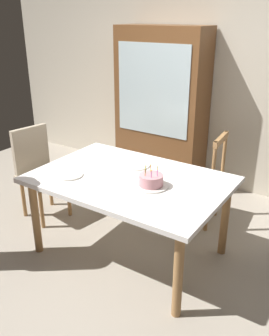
# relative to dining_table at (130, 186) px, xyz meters

# --- Properties ---
(ground) EXTENTS (6.40, 6.40, 0.00)m
(ground) POSITION_rel_dining_table_xyz_m (0.00, 0.00, -0.66)
(ground) COLOR #9E9384
(back_wall) EXTENTS (6.40, 0.10, 2.60)m
(back_wall) POSITION_rel_dining_table_xyz_m (0.00, 1.85, 0.64)
(back_wall) COLOR beige
(back_wall) RESTS_ON ground
(dining_table) EXTENTS (1.62, 1.10, 0.75)m
(dining_table) POSITION_rel_dining_table_xyz_m (0.00, 0.00, 0.00)
(dining_table) COLOR white
(dining_table) RESTS_ON ground
(birthday_cake) EXTENTS (0.28, 0.28, 0.17)m
(birthday_cake) POSITION_rel_dining_table_xyz_m (0.24, -0.04, 0.13)
(birthday_cake) COLOR silver
(birthday_cake) RESTS_ON dining_table
(plate_near_celebrant) EXTENTS (0.22, 0.22, 0.01)m
(plate_near_celebrant) POSITION_rel_dining_table_xyz_m (-0.44, -0.25, 0.09)
(plate_near_celebrant) COLOR silver
(plate_near_celebrant) RESTS_ON dining_table
(plate_far_side) EXTENTS (0.22, 0.22, 0.01)m
(plate_far_side) POSITION_rel_dining_table_xyz_m (-0.08, 0.25, 0.09)
(plate_far_side) COLOR silver
(plate_far_side) RESTS_ON dining_table
(fork_near_celebrant) EXTENTS (0.18, 0.02, 0.01)m
(fork_near_celebrant) POSITION_rel_dining_table_xyz_m (-0.60, -0.23, 0.08)
(fork_near_celebrant) COLOR silver
(fork_near_celebrant) RESTS_ON dining_table
(fork_far_side) EXTENTS (0.18, 0.03, 0.01)m
(fork_far_side) POSITION_rel_dining_table_xyz_m (-0.24, 0.25, 0.08)
(fork_far_side) COLOR silver
(fork_far_side) RESTS_ON dining_table
(chair_spindle_back) EXTENTS (0.48, 0.48, 0.95)m
(chair_spindle_back) POSITION_rel_dining_table_xyz_m (0.28, 0.87, -0.21)
(chair_spindle_back) COLOR beige
(chair_spindle_back) RESTS_ON ground
(chair_upholstered) EXTENTS (0.51, 0.51, 0.95)m
(chair_upholstered) POSITION_rel_dining_table_xyz_m (-1.20, 0.06, -0.13)
(chair_upholstered) COLOR tan
(chair_upholstered) RESTS_ON ground
(china_cabinet) EXTENTS (1.10, 0.45, 1.90)m
(china_cabinet) POSITION_rel_dining_table_xyz_m (-0.58, 1.56, 0.29)
(china_cabinet) COLOR brown
(china_cabinet) RESTS_ON ground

